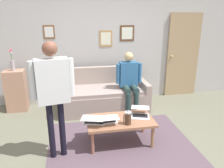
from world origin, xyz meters
name	(u,v)px	position (x,y,z in m)	size (l,w,h in m)	color
ground_plane	(121,148)	(0.00, 0.00, 0.00)	(7.68, 7.68, 0.00)	#686956
area_rug	(121,145)	(-0.01, -0.08, 0.00)	(2.32, 1.86, 0.01)	#564550
back_wall	(101,44)	(0.00, -2.20, 1.35)	(7.04, 0.11, 2.70)	#B3B2B1
interior_door	(183,56)	(-2.03, -2.11, 1.02)	(0.82, 0.09, 2.05)	tan
couch	(104,95)	(0.04, -1.58, 0.31)	(1.86, 0.88, 0.88)	gray
coffee_table	(120,122)	(-0.01, -0.18, 0.37)	(1.08, 0.61, 0.42)	#976549
laptop_left	(108,120)	(0.19, -0.12, 0.46)	(0.31, 0.33, 0.12)	silver
laptop_center	(140,113)	(-0.37, -0.25, 0.46)	(0.38, 0.40, 0.14)	silver
laptop_right	(94,120)	(0.42, -0.14, 0.46)	(0.42, 0.43, 0.13)	silver
french_press	(128,118)	(-0.10, -0.01, 0.52)	(0.12, 0.10, 0.23)	#4C3323
side_shelf	(16,91)	(1.91, -1.83, 0.45)	(0.42, 0.32, 0.90)	tan
flower_vase	(12,64)	(1.92, -1.84, 1.04)	(0.08, 0.10, 0.45)	#A1999D
person_standing	(53,87)	(0.97, 0.01, 1.10)	(0.60, 0.27, 1.72)	black
person_seated	(129,79)	(-0.47, -1.36, 0.73)	(0.55, 0.51, 1.28)	#263E3D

